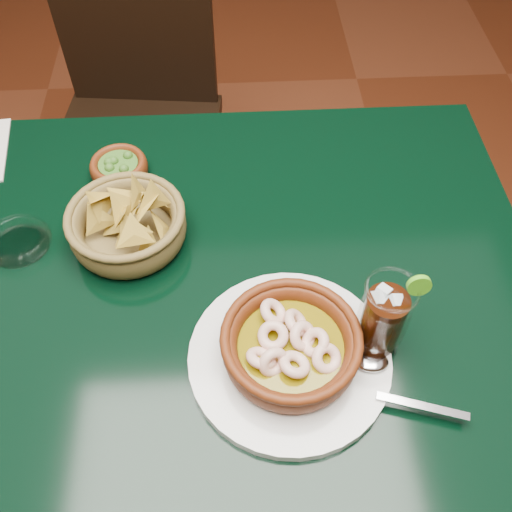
{
  "coord_description": "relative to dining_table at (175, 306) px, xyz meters",
  "views": [
    {
      "loc": [
        0.11,
        -0.55,
        1.49
      ],
      "look_at": [
        0.14,
        -0.02,
        0.81
      ],
      "focal_mm": 40.0,
      "sensor_mm": 36.0,
      "label": 1
    }
  ],
  "objects": [
    {
      "name": "ground",
      "position": [
        0.0,
        0.0,
        -0.65
      ],
      "size": [
        7.0,
        7.0,
        0.0
      ],
      "primitive_type": "plane",
      "color": "#471C0C",
      "rests_on": "ground"
    },
    {
      "name": "dining_table",
      "position": [
        0.0,
        0.0,
        0.0
      ],
      "size": [
        1.2,
        0.8,
        0.75
      ],
      "color": "black",
      "rests_on": "ground"
    },
    {
      "name": "dining_chair",
      "position": [
        -0.14,
        0.71,
        -0.14
      ],
      "size": [
        0.47,
        0.47,
        0.92
      ],
      "color": "black",
      "rests_on": "ground"
    },
    {
      "name": "shrimp_plate",
      "position": [
        0.18,
        -0.17,
        0.13
      ],
      "size": [
        0.37,
        0.29,
        0.08
      ],
      "color": "silver",
      "rests_on": "dining_table"
    },
    {
      "name": "chip_basket",
      "position": [
        -0.07,
        0.07,
        0.13
      ],
      "size": [
        0.23,
        0.23,
        0.14
      ],
      "color": "brown",
      "rests_on": "dining_table"
    },
    {
      "name": "guacamole_ramekin",
      "position": [
        -0.1,
        0.23,
        0.12
      ],
      "size": [
        0.12,
        0.12,
        0.04
      ],
      "color": "#4D1E0A",
      "rests_on": "dining_table"
    },
    {
      "name": "cola_drink",
      "position": [
        0.31,
        -0.15,
        0.17
      ],
      "size": [
        0.15,
        0.15,
        0.17
      ],
      "color": "white",
      "rests_on": "dining_table"
    },
    {
      "name": "glass_ashtray",
      "position": [
        -0.25,
        0.07,
        0.11
      ],
      "size": [
        0.12,
        0.12,
        0.03
      ],
      "color": "white",
      "rests_on": "dining_table"
    }
  ]
}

